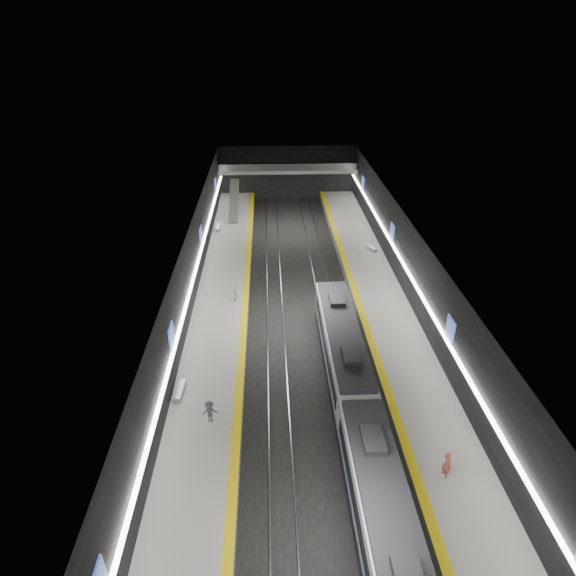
{
  "coord_description": "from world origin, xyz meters",
  "views": [
    {
      "loc": [
        -2.95,
        -36.04,
        24.17
      ],
      "look_at": [
        -1.25,
        3.04,
        2.2
      ],
      "focal_mm": 30.0,
      "sensor_mm": 36.0,
      "label": 1
    }
  ],
  "objects_px": {
    "train": "(359,417)",
    "escalator": "(234,201)",
    "bench_right_far": "(372,249)",
    "passenger_right_a": "(447,464)",
    "bench_left_far": "(218,228)",
    "passenger_left_a": "(235,293)",
    "bench_left_near": "(179,391)",
    "passenger_left_b": "(210,412)"
  },
  "relations": [
    {
      "from": "passenger_right_a",
      "to": "passenger_left_b",
      "type": "xyz_separation_m",
      "value": [
        -13.98,
        4.96,
        -0.12
      ]
    },
    {
      "from": "bench_left_far",
      "to": "bench_right_far",
      "type": "bearing_deg",
      "value": -20.89
    },
    {
      "from": "bench_right_far",
      "to": "passenger_left_a",
      "type": "relative_size",
      "value": 0.98
    },
    {
      "from": "passenger_left_a",
      "to": "escalator",
      "type": "bearing_deg",
      "value": 164.33
    },
    {
      "from": "passenger_right_a",
      "to": "passenger_left_b",
      "type": "bearing_deg",
      "value": 59.9
    },
    {
      "from": "train",
      "to": "bench_left_far",
      "type": "xyz_separation_m",
      "value": [
        -11.75,
        34.31,
        -0.96
      ]
    },
    {
      "from": "train",
      "to": "passenger_left_a",
      "type": "relative_size",
      "value": 18.52
    },
    {
      "from": "train",
      "to": "passenger_left_b",
      "type": "relative_size",
      "value": 18.52
    },
    {
      "from": "passenger_left_b",
      "to": "bench_left_near",
      "type": "bearing_deg",
      "value": -53.5
    },
    {
      "from": "train",
      "to": "bench_right_far",
      "type": "relative_size",
      "value": 18.94
    },
    {
      "from": "train",
      "to": "bench_left_far",
      "type": "relative_size",
      "value": 15.8
    },
    {
      "from": "escalator",
      "to": "passenger_right_a",
      "type": "bearing_deg",
      "value": -71.61
    },
    {
      "from": "passenger_left_a",
      "to": "passenger_right_a",
      "type": "bearing_deg",
      "value": 13.7
    },
    {
      "from": "bench_right_far",
      "to": "passenger_left_a",
      "type": "height_order",
      "value": "passenger_left_a"
    },
    {
      "from": "escalator",
      "to": "passenger_right_a",
      "type": "distance_m",
      "value": 45.81
    },
    {
      "from": "bench_left_near",
      "to": "passenger_left_b",
      "type": "xyz_separation_m",
      "value": [
        2.47,
        -2.71,
        0.56
      ]
    },
    {
      "from": "escalator",
      "to": "bench_left_near",
      "type": "height_order",
      "value": "escalator"
    },
    {
      "from": "passenger_left_a",
      "to": "bench_right_far",
      "type": "bearing_deg",
      "value": 106.33
    },
    {
      "from": "escalator",
      "to": "passenger_left_b",
      "type": "distance_m",
      "value": 38.52
    },
    {
      "from": "escalator",
      "to": "passenger_left_b",
      "type": "relative_size",
      "value": 4.93
    },
    {
      "from": "bench_left_near",
      "to": "passenger_left_b",
      "type": "distance_m",
      "value": 3.71
    },
    {
      "from": "bench_left_near",
      "to": "passenger_right_a",
      "type": "bearing_deg",
      "value": -21.47
    },
    {
      "from": "bench_right_far",
      "to": "passenger_right_a",
      "type": "height_order",
      "value": "passenger_right_a"
    },
    {
      "from": "bench_left_near",
      "to": "passenger_left_b",
      "type": "relative_size",
      "value": 1.27
    },
    {
      "from": "bench_left_near",
      "to": "passenger_left_a",
      "type": "relative_size",
      "value": 1.27
    },
    {
      "from": "bench_left_far",
      "to": "bench_right_far",
      "type": "xyz_separation_m",
      "value": [
        18.03,
        -6.94,
        -0.04
      ]
    },
    {
      "from": "bench_left_far",
      "to": "passenger_left_a",
      "type": "distance_m",
      "value": 17.81
    },
    {
      "from": "bench_left_near",
      "to": "bench_left_far",
      "type": "distance_m",
      "value": 30.36
    },
    {
      "from": "train",
      "to": "escalator",
      "type": "relative_size",
      "value": 3.76
    },
    {
      "from": "bench_left_far",
      "to": "passenger_left_b",
      "type": "relative_size",
      "value": 1.17
    },
    {
      "from": "passenger_left_a",
      "to": "passenger_left_b",
      "type": "xyz_separation_m",
      "value": [
        -0.85,
        -15.54,
        0.0
      ]
    },
    {
      "from": "bench_left_near",
      "to": "passenger_left_a",
      "type": "bearing_deg",
      "value": 79.01
    },
    {
      "from": "bench_left_near",
      "to": "train",
      "type": "bearing_deg",
      "value": -14.73
    },
    {
      "from": "train",
      "to": "passenger_right_a",
      "type": "distance_m",
      "value": 5.8
    },
    {
      "from": "bench_left_near",
      "to": "passenger_left_a",
      "type": "distance_m",
      "value": 13.26
    },
    {
      "from": "passenger_left_a",
      "to": "passenger_left_b",
      "type": "height_order",
      "value": "same"
    },
    {
      "from": "escalator",
      "to": "passenger_right_a",
      "type": "xyz_separation_m",
      "value": [
        14.45,
        -43.46,
        -0.97
      ]
    },
    {
      "from": "bench_left_near",
      "to": "bench_left_far",
      "type": "xyz_separation_m",
      "value": [
        0.25,
        30.36,
        -0.02
      ]
    },
    {
      "from": "escalator",
      "to": "bench_right_far",
      "type": "xyz_separation_m",
      "value": [
        16.28,
        -12.38,
        -1.71
      ]
    },
    {
      "from": "bench_left_far",
      "to": "passenger_right_a",
      "type": "xyz_separation_m",
      "value": [
        16.2,
        -38.02,
        0.7
      ]
    },
    {
      "from": "escalator",
      "to": "bench_right_far",
      "type": "bearing_deg",
      "value": -37.26
    },
    {
      "from": "bench_right_far",
      "to": "passenger_right_a",
      "type": "bearing_deg",
      "value": -118.26
    }
  ]
}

